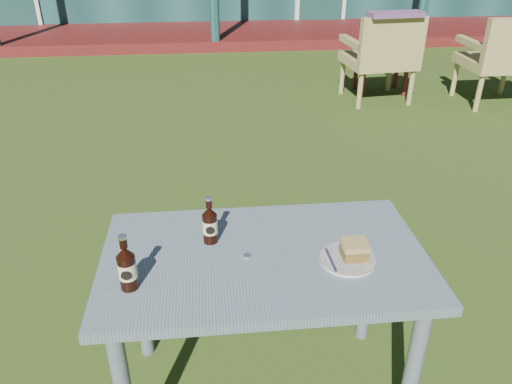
{
  "coord_description": "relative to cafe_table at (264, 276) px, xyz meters",
  "views": [
    {
      "loc": [
        -0.18,
        -3.09,
        1.81
      ],
      "look_at": [
        0.0,
        -1.3,
        0.82
      ],
      "focal_mm": 35.0,
      "sensor_mm": 36.0,
      "label": 1
    }
  ],
  "objects": [
    {
      "name": "ground",
      "position": [
        0.0,
        1.6,
        -0.62
      ],
      "size": [
        80.0,
        80.0,
        0.0
      ],
      "primitive_type": "plane",
      "color": "#334916"
    },
    {
      "name": "cafe_table",
      "position": [
        0.0,
        0.0,
        0.0
      ],
      "size": [
        1.2,
        0.7,
        0.72
      ],
      "color": "slate",
      "rests_on": "ground"
    },
    {
      "name": "plate",
      "position": [
        0.3,
        -0.07,
        0.11
      ],
      "size": [
        0.2,
        0.2,
        0.01
      ],
      "color": "silver",
      "rests_on": "cafe_table"
    },
    {
      "name": "cake_slice",
      "position": [
        0.32,
        -0.06,
        0.15
      ],
      "size": [
        0.09,
        0.09,
        0.06
      ],
      "color": "brown",
      "rests_on": "plate"
    },
    {
      "name": "fork",
      "position": [
        0.23,
        -0.08,
        0.12
      ],
      "size": [
        0.02,
        0.14,
        0.0
      ],
      "primitive_type": "cube",
      "rotation": [
        0.0,
        0.0,
        0.04
      ],
      "color": "silver",
      "rests_on": "plate"
    },
    {
      "name": "cola_bottle_near",
      "position": [
        -0.2,
        0.11,
        0.18
      ],
      "size": [
        0.06,
        0.06,
        0.19
      ],
      "color": "black",
      "rests_on": "cafe_table"
    },
    {
      "name": "cola_bottle_far",
      "position": [
        -0.47,
        -0.14,
        0.18
      ],
      "size": [
        0.06,
        0.06,
        0.21
      ],
      "color": "black",
      "rests_on": "cafe_table"
    },
    {
      "name": "bottle_cap",
      "position": [
        -0.06,
        -0.01,
        0.11
      ],
      "size": [
        0.03,
        0.03,
        0.01
      ],
      "primitive_type": "cylinder",
      "color": "silver",
      "rests_on": "cafe_table"
    },
    {
      "name": "armchair_left",
      "position": [
        1.73,
        3.77,
        -0.09
      ],
      "size": [
        0.76,
        0.72,
        0.95
      ],
      "color": "tan",
      "rests_on": "ground"
    },
    {
      "name": "armchair_right",
      "position": [
        2.97,
        3.53,
        -0.08
      ],
      "size": [
        0.71,
        0.67,
        0.96
      ],
      "color": "tan",
      "rests_on": "ground"
    },
    {
      "name": "floral_throw",
      "position": [
        1.75,
        3.58,
        0.35
      ],
      "size": [
        0.57,
        0.26,
        0.05
      ],
      "primitive_type": "cube",
      "rotation": [
        0.0,
        0.0,
        3.24
      ],
      "color": "#6B426C",
      "rests_on": "armchair_left"
    },
    {
      "name": "side_table",
      "position": [
        1.85,
        4.1,
        -0.28
      ],
      "size": [
        0.6,
        0.4,
        0.4
      ],
      "color": "#581615",
      "rests_on": "ground"
    }
  ]
}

